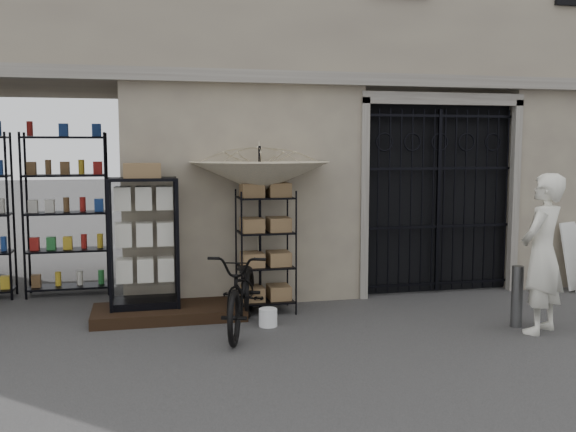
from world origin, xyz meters
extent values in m
plane|color=black|center=(0.00, 0.00, 0.00)|extent=(80.00, 80.00, 0.00)
cube|color=gray|center=(0.00, 4.00, 4.50)|extent=(14.00, 4.00, 9.00)
cube|color=black|center=(-4.50, 2.80, 1.50)|extent=(3.00, 1.70, 3.00)
cube|color=black|center=(-4.55, 3.30, 1.25)|extent=(2.70, 0.50, 2.50)
cube|color=black|center=(1.75, 2.28, 1.50)|extent=(2.50, 0.06, 3.00)
cube|color=black|center=(1.75, 2.12, 1.45)|extent=(0.05, 0.05, 2.80)
cube|color=black|center=(-2.40, 1.55, 0.07)|extent=(2.00, 0.90, 0.15)
cube|color=black|center=(-2.71, 1.67, 0.20)|extent=(0.94, 0.66, 0.10)
cube|color=silver|center=(-2.66, 1.40, 1.01)|extent=(0.80, 0.15, 1.61)
cube|color=silver|center=(-2.71, 1.67, 0.92)|extent=(0.78, 0.50, 1.34)
cube|color=olive|center=(-2.71, 1.67, 1.92)|extent=(0.53, 0.44, 0.19)
cube|color=black|center=(-1.07, 1.59, 0.85)|extent=(0.89, 0.79, 1.69)
cube|color=olive|center=(-1.07, 1.59, 0.79)|extent=(0.75, 0.65, 1.27)
cylinder|color=black|center=(-1.13, 1.68, 1.15)|extent=(0.04, 0.04, 2.29)
imported|color=beige|center=(-1.13, 1.68, 1.98)|extent=(1.77, 1.80, 1.54)
cylinder|color=white|center=(-1.19, 0.86, 0.11)|extent=(0.24, 0.24, 0.23)
imported|color=black|center=(-1.52, 0.74, 0.00)|extent=(0.94, 1.17, 1.94)
cylinder|color=#555556|center=(1.89, 0.14, 0.39)|extent=(0.18, 0.18, 0.78)
imported|color=silver|center=(2.03, -0.15, 0.00)|extent=(1.67, 2.04, 0.47)
cube|color=silver|center=(4.00, 1.86, 0.55)|extent=(0.56, 0.42, 1.06)
camera|label=1|loc=(-2.72, -6.98, 2.28)|focal=40.00mm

